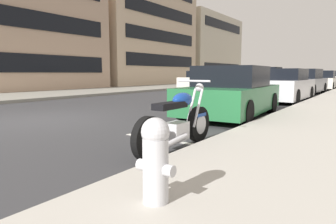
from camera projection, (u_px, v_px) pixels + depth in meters
ground_plane at (37, 120)px, 7.86m from camera, size 260.00×260.00×0.00m
sidewalk_far_curb at (130, 89)px, 21.81m from camera, size 120.00×5.00×0.14m
parking_stall_stripe at (173, 141)px, 5.45m from camera, size 0.12×2.20×0.01m
parked_motorcycle at (177, 124)px, 4.81m from camera, size 2.10×0.62×1.12m
parked_car_at_intersection at (231, 93)px, 8.54m from camera, size 4.20×2.10×1.43m
parked_car_behind_motorcycle at (284, 86)px, 13.02m from camera, size 4.40×1.86×1.41m
parked_car_mid_block at (304, 82)px, 17.75m from camera, size 4.66×2.01×1.47m
parked_car_across_street at (322, 81)px, 22.11m from camera, size 4.11×1.88×1.41m
parked_car_near_corner at (333, 79)px, 26.43m from camera, size 4.76×2.15×1.43m
crossing_truck at (261, 75)px, 33.34m from camera, size 2.53×5.64×1.87m
car_opposite_curb at (201, 80)px, 23.69m from camera, size 4.47×1.92×1.39m
fire_hydrant at (155, 158)px, 2.51m from camera, size 0.24×0.36×0.73m
townhouse_far_uphill at (124, 32)px, 31.30m from camera, size 12.67×10.17×10.98m
townhouse_behind_pole at (190, 51)px, 42.94m from camera, size 12.96×10.58×8.84m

